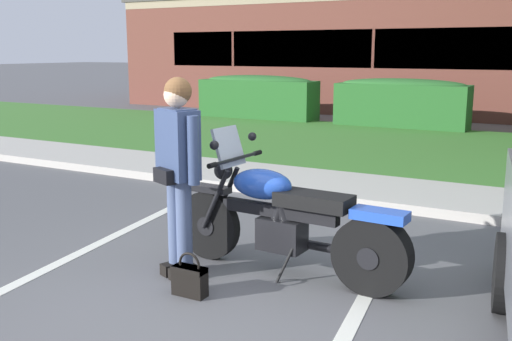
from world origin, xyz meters
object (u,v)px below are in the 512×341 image
motorcycle (292,221)px  hedge_center_left (401,102)px  handbag (190,278)px  hedge_left (258,96)px  rider_person (178,163)px

motorcycle → hedge_center_left: bearing=100.4°
hedge_center_left → motorcycle: bearing=-79.6°
motorcycle → handbag: 1.00m
motorcycle → hedge_left: 11.80m
rider_person → handbag: 0.96m
motorcycle → hedge_left: motorcycle is taller
hedge_left → hedge_center_left: same height
hedge_left → motorcycle: bearing=-59.9°
rider_person → hedge_left: 11.81m
motorcycle → hedge_center_left: (-1.88, 10.21, 0.16)m
motorcycle → handbag: bearing=-124.3°
rider_person → hedge_center_left: 10.72m
motorcycle → handbag: size_ratio=6.23×
rider_person → handbag: bearing=-44.9°
handbag → hedge_left: hedge_left is taller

